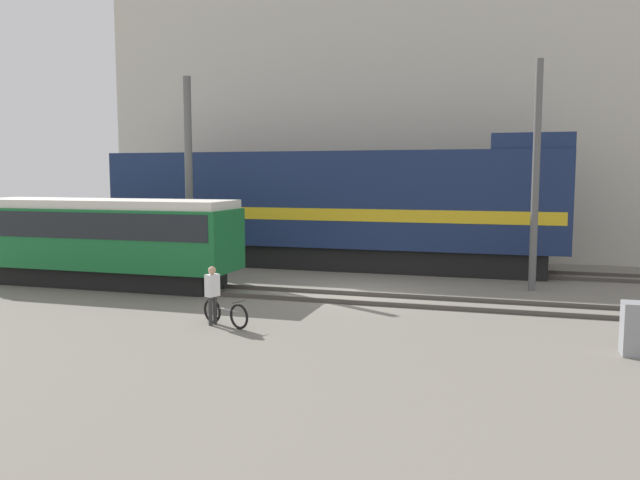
# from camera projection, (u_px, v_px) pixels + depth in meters

# --- Properties ---
(ground_plane) EXTENTS (120.00, 120.00, 0.00)m
(ground_plane) POSITION_uv_depth(u_px,v_px,m) (353.00, 294.00, 21.11)
(ground_plane) COLOR slate
(track_near) EXTENTS (60.00, 1.50, 0.14)m
(track_near) POSITION_uv_depth(u_px,v_px,m) (346.00, 297.00, 20.17)
(track_near) COLOR #47423D
(track_near) RESTS_ON ground
(track_far) EXTENTS (60.00, 1.51, 0.14)m
(track_far) POSITION_uv_depth(u_px,v_px,m) (384.00, 268.00, 26.55)
(track_far) COLOR #47423D
(track_far) RESTS_ON ground
(building_backdrop) EXTENTS (30.97, 6.00, 13.44)m
(building_backdrop) POSITION_uv_depth(u_px,v_px,m) (410.00, 122.00, 32.38)
(building_backdrop) COLOR beige
(building_backdrop) RESTS_ON ground
(freight_locomotive) EXTENTS (19.63, 3.04, 5.58)m
(freight_locomotive) POSITION_uv_depth(u_px,v_px,m) (330.00, 207.00, 26.96)
(freight_locomotive) COLOR black
(freight_locomotive) RESTS_ON ground
(streetcar) EXTENTS (9.89, 2.54, 3.14)m
(streetcar) POSITION_uv_depth(u_px,v_px,m) (105.00, 237.00, 22.53)
(streetcar) COLOR black
(streetcar) RESTS_ON ground
(bicycle) EXTENTS (1.63, 0.80, 0.74)m
(bicycle) POSITION_uv_depth(u_px,v_px,m) (225.00, 313.00, 16.62)
(bicycle) COLOR black
(bicycle) RESTS_ON ground
(person) EXTENTS (0.35, 0.42, 1.59)m
(person) POSITION_uv_depth(u_px,v_px,m) (212.00, 290.00, 16.67)
(person) COLOR #333333
(person) RESTS_ON ground
(utility_pole_left) EXTENTS (0.31, 0.31, 7.89)m
(utility_pole_left) POSITION_uv_depth(u_px,v_px,m) (189.00, 176.00, 25.03)
(utility_pole_left) COLOR #595959
(utility_pole_left) RESTS_ON ground
(utility_pole_center) EXTENTS (0.25, 0.25, 7.90)m
(utility_pole_center) POSITION_uv_depth(u_px,v_px,m) (536.00, 177.00, 21.30)
(utility_pole_center) COLOR #595959
(utility_pole_center) RESTS_ON ground
(signal_box) EXTENTS (0.70, 0.60, 1.20)m
(signal_box) POSITION_uv_depth(u_px,v_px,m) (639.00, 329.00, 13.88)
(signal_box) COLOR gray
(signal_box) RESTS_ON ground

